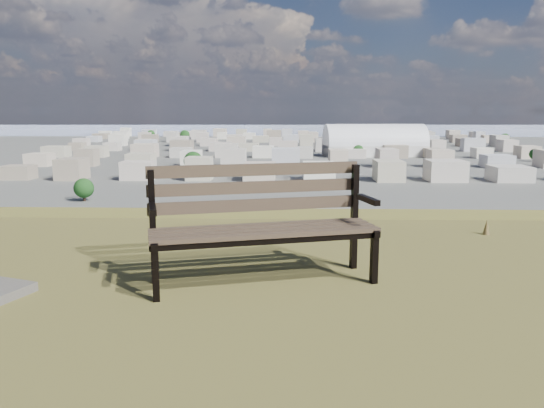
{
  "coord_description": "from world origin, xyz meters",
  "views": [
    {
      "loc": [
        0.16,
        -2.69,
        26.38
      ],
      "look_at": [
        -0.02,
        3.41,
        25.3
      ],
      "focal_mm": 35.0,
      "sensor_mm": 36.0,
      "label": 1
    }
  ],
  "objects": [
    {
      "name": "city_trees",
      "position": [
        -26.39,
        319.0,
        4.83
      ],
      "size": [
        406.52,
        387.2,
        9.98
      ],
      "color": "#322019",
      "rests_on": "ground"
    },
    {
      "name": "grass_tufts",
      "position": [
        -0.13,
        -0.44,
        25.11
      ],
      "size": [
        12.49,
        7.38,
        0.28
      ],
      "color": "brown",
      "rests_on": "hilltop_mesa"
    },
    {
      "name": "bay_water",
      "position": [
        0.0,
        900.0,
        0.0
      ],
      "size": [
        2400.0,
        700.0,
        0.12
      ],
      "primitive_type": "cube",
      "color": "#9AA7C4",
      "rests_on": "ground"
    },
    {
      "name": "park_bench",
      "position": [
        -0.05,
        1.51,
        25.53
      ],
      "size": [
        1.88,
        1.04,
        0.94
      ],
      "rotation": [
        0.0,
        0.0,
        0.27
      ],
      "color": "#453528",
      "rests_on": "hilltop_mesa"
    },
    {
      "name": "city_blocks",
      "position": [
        0.0,
        394.44,
        3.5
      ],
      "size": [
        395.0,
        361.0,
        7.0
      ],
      "color": "beige",
      "rests_on": "ground"
    },
    {
      "name": "arena",
      "position": [
        51.06,
        313.27,
        5.8
      ],
      "size": [
        60.61,
        30.78,
        24.61
      ],
      "rotation": [
        0.0,
        0.0,
        0.11
      ],
      "color": "silver",
      "rests_on": "ground"
    },
    {
      "name": "far_hills",
      "position": [
        -60.92,
        1402.93,
        25.47
      ],
      "size": [
        2050.0,
        340.0,
        60.0
      ],
      "color": "#878FA8",
      "rests_on": "ground"
    }
  ]
}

